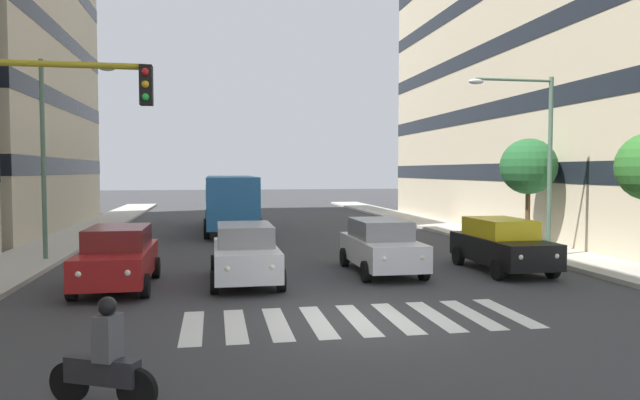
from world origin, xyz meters
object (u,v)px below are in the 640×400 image
(car_3, at_px, (118,257))
(motorcycle_with_rider, at_px, (104,362))
(car_0, at_px, (502,244))
(car_2, at_px, (245,253))
(street_tree_1, at_px, (528,167))
(car_1, at_px, (381,245))
(street_lamp_right, at_px, (55,138))
(bus_behind_traffic, at_px, (230,197))
(street_lamp_left, at_px, (535,145))
(traffic_light_gantry, at_px, (0,151))

(car_3, height_order, motorcycle_with_rider, car_3)
(car_0, distance_m, car_2, 8.45)
(street_tree_1, bearing_deg, car_1, 29.86)
(car_3, bearing_deg, street_lamp_right, -60.69)
(car_1, height_order, bus_behind_traffic, bus_behind_traffic)
(car_2, xyz_separation_m, car_3, (3.58, 0.15, 0.00))
(car_2, xyz_separation_m, street_lamp_left, (-10.74, -2.41, 3.39))
(traffic_light_gantry, relative_size, street_lamp_right, 0.77)
(traffic_light_gantry, bearing_deg, car_3, -102.57)
(car_2, bearing_deg, street_tree_1, -156.38)
(car_3, xyz_separation_m, street_lamp_right, (2.90, -5.16, 3.58))
(car_1, bearing_deg, bus_behind_traffic, -72.57)
(car_2, height_order, street_lamp_right, street_lamp_right)
(car_0, height_order, car_1, same)
(car_1, relative_size, motorcycle_with_rider, 2.82)
(bus_behind_traffic, distance_m, street_lamp_left, 16.73)
(street_lamp_left, bearing_deg, street_tree_1, -116.16)
(car_3, xyz_separation_m, street_tree_1, (-15.75, -5.48, 2.59))
(car_0, relative_size, motorcycle_with_rider, 2.82)
(car_3, xyz_separation_m, traffic_light_gantry, (1.20, 5.38, 2.78))
(car_0, distance_m, street_lamp_right, 16.00)
(car_3, bearing_deg, street_tree_1, -160.83)
(car_1, xyz_separation_m, traffic_light_gantry, (9.21, 6.41, 2.78))
(traffic_light_gantry, bearing_deg, street_lamp_right, -80.84)
(motorcycle_with_rider, bearing_deg, car_3, -82.39)
(street_tree_1, bearing_deg, street_lamp_left, 63.84)
(traffic_light_gantry, xyz_separation_m, street_lamp_left, (-15.52, -7.93, 0.60))
(bus_behind_traffic, xyz_separation_m, street_tree_1, (-12.18, 9.68, 1.62))
(car_3, relative_size, traffic_light_gantry, 0.81)
(street_lamp_right, bearing_deg, car_2, 142.28)
(motorcycle_with_rider, height_order, street_lamp_left, street_lamp_left)
(car_0, xyz_separation_m, bus_behind_traffic, (8.44, -14.53, 0.97))
(car_1, xyz_separation_m, motorcycle_with_rider, (6.85, 9.69, -0.24))
(car_1, relative_size, street_lamp_left, 0.67)
(car_1, distance_m, street_tree_1, 9.30)
(car_3, xyz_separation_m, bus_behind_traffic, (-3.58, -15.15, 0.97))
(car_0, xyz_separation_m, motorcycle_with_rider, (10.86, 9.28, -0.24))
(car_1, bearing_deg, car_0, 174.16)
(car_1, bearing_deg, street_tree_1, -150.14)
(bus_behind_traffic, distance_m, street_tree_1, 15.64)
(car_3, distance_m, bus_behind_traffic, 15.60)
(motorcycle_with_rider, bearing_deg, car_1, -125.29)
(car_1, xyz_separation_m, street_lamp_right, (10.91, -4.13, 3.58))
(car_1, distance_m, traffic_light_gantry, 11.56)
(bus_behind_traffic, bearing_deg, street_lamp_left, 130.46)
(street_lamp_left, bearing_deg, car_2, 12.63)
(street_lamp_left, relative_size, street_tree_1, 1.46)
(traffic_light_gantry, bearing_deg, car_2, -130.82)
(bus_behind_traffic, relative_size, motorcycle_with_rider, 6.68)
(street_lamp_right, height_order, street_tree_1, street_lamp_right)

